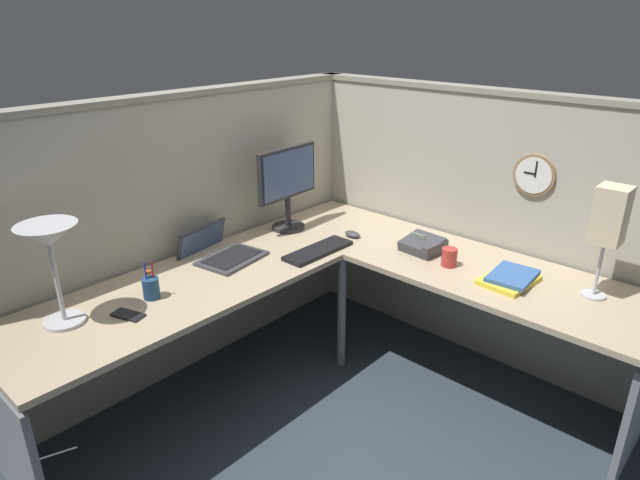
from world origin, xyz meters
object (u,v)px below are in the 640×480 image
at_px(coffee_mug, 449,257).
at_px(cell_phone, 128,315).
at_px(desk_lamp_dome, 49,244).
at_px(pen_cup, 151,288).
at_px(keyboard, 318,250).
at_px(wall_clock, 535,175).
at_px(computer_mouse, 352,234).
at_px(desk_lamp_paper, 610,219).
at_px(office_phone, 423,246).
at_px(laptop, 219,252).
at_px(book_stack, 510,278).
at_px(monitor, 288,182).

bearing_deg(coffee_mug, cell_phone, 151.15).
bearing_deg(desk_lamp_dome, pen_cup, -12.15).
height_order(keyboard, cell_phone, keyboard).
bearing_deg(wall_clock, cell_phone, 151.46).
xyz_separation_m(computer_mouse, cell_phone, (-1.36, 0.14, -0.01)).
bearing_deg(desk_lamp_paper, office_phone, 96.04).
distance_m(laptop, keyboard, 0.54).
height_order(laptop, cell_phone, laptop).
bearing_deg(pen_cup, computer_mouse, -9.94).
height_order(computer_mouse, coffee_mug, coffee_mug).
relative_size(desk_lamp_dome, wall_clock, 2.02).
distance_m(laptop, desk_lamp_paper, 1.91).
height_order(computer_mouse, office_phone, office_phone).
xyz_separation_m(laptop, office_phone, (0.79, -0.79, 0.01)).
height_order(computer_mouse, desk_lamp_paper, desk_lamp_paper).
xyz_separation_m(laptop, desk_lamp_paper, (0.88, -1.65, 0.36)).
bearing_deg(keyboard, wall_clock, -47.75).
xyz_separation_m(pen_cup, office_phone, (1.30, -0.64, -0.02)).
relative_size(desk_lamp_dome, office_phone, 2.02).
bearing_deg(desk_lamp_paper, coffee_mug, 103.22).
relative_size(computer_mouse, desk_lamp_dome, 0.23).
bearing_deg(book_stack, coffee_mug, 96.05).
xyz_separation_m(computer_mouse, desk_lamp_dome, (-1.57, 0.29, 0.35)).
relative_size(computer_mouse, cell_phone, 0.72).
relative_size(book_stack, coffee_mug, 3.11).
distance_m(desk_lamp_paper, wall_clock, 0.52).
relative_size(office_phone, book_stack, 0.74).
bearing_deg(office_phone, coffee_mug, -108.33).
xyz_separation_m(computer_mouse, wall_clock, (0.44, -0.84, 0.42)).
relative_size(computer_mouse, office_phone, 0.47).
bearing_deg(pen_cup, book_stack, -42.36).
distance_m(laptop, computer_mouse, 0.79).
distance_m(cell_phone, office_phone, 1.56).
xyz_separation_m(desk_lamp_dome, wall_clock, (2.02, -1.13, 0.08)).
distance_m(computer_mouse, cell_phone, 1.37).
height_order(pen_cup, office_phone, pen_cup).
bearing_deg(book_stack, laptop, 120.19).
bearing_deg(coffee_mug, laptop, 126.32).
bearing_deg(laptop, computer_mouse, -27.47).
bearing_deg(keyboard, office_phone, -46.43).
bearing_deg(monitor, desk_lamp_dome, -176.63).
xyz_separation_m(office_phone, book_stack, (-0.03, -0.52, -0.02)).
distance_m(desk_lamp_dome, office_phone, 1.84).
bearing_deg(desk_lamp_paper, keyboard, 110.70).
relative_size(monitor, cell_phone, 3.47).
height_order(laptop, book_stack, laptop).
bearing_deg(keyboard, laptop, 137.62).
height_order(pen_cup, coffee_mug, pen_cup).
relative_size(computer_mouse, book_stack, 0.35).
relative_size(desk_lamp_dome, cell_phone, 3.09).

